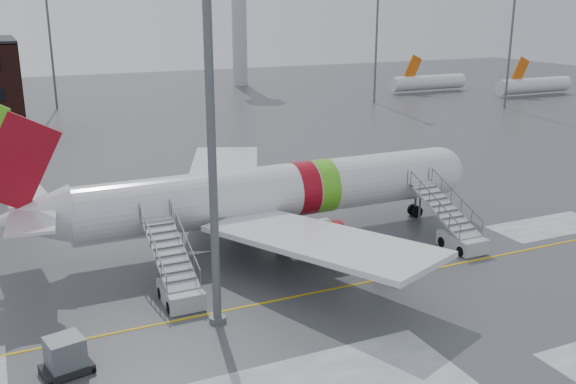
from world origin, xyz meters
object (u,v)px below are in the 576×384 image
light_mast_near (209,62)px  airstair_fwd (456,231)px  uld_container (66,357)px  airstair_aft (177,280)px  pushback_tug (391,263)px  airliner (264,194)px

light_mast_near → airstair_fwd: bearing=11.4°
uld_container → light_mast_near: light_mast_near is taller
airstair_aft → uld_container: 8.71m
airstair_aft → pushback_tug: size_ratio=2.79×
airliner → airstair_fwd: bearing=-29.3°
airliner → airstair_fwd: airliner is taller
airstair_aft → uld_container: airstair_aft is taller
uld_container → pushback_tug: bearing=9.8°
airliner → uld_container: (-14.78, -12.12, -2.59)m
pushback_tug → airstair_aft: bearing=170.5°
airliner → airstair_aft: bearing=-141.1°
airliner → airstair_fwd: 13.58m
uld_container → light_mast_near: 15.07m
airstair_aft → airliner: bearing=38.9°
pushback_tug → light_mast_near: light_mast_near is taller
airliner → pushback_tug: 10.40m
uld_container → airliner: bearing=39.3°
airliner → airstair_fwd: (11.67, -6.54, -2.35)m
uld_container → airstair_aft: bearing=39.9°
airstair_aft → uld_container: (-6.68, -5.58, -0.24)m
light_mast_near → pushback_tug: bearing=7.5°
airliner → pushback_tug: size_ratio=12.68×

